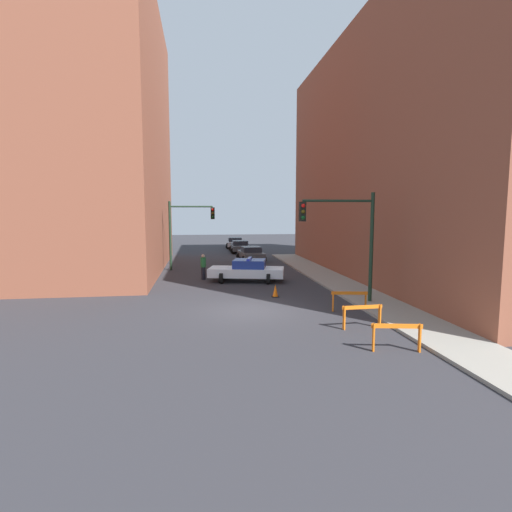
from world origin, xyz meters
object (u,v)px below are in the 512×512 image
traffic_light_far (185,225)px  barrier_back (349,298)px  barrier_mid (362,313)px  traffic_cone (275,291)px  traffic_light_near (348,231)px  barrier_front (397,333)px  parked_car_far (235,243)px  pedestrian_crossing (203,266)px  parked_car_near (251,254)px  parked_car_mid (240,246)px  police_car (247,270)px

traffic_light_far → barrier_back: size_ratio=3.28×
barrier_mid → traffic_cone: (-2.19, 6.02, -0.30)m
barrier_back → traffic_light_far: bearing=118.7°
barrier_back → traffic_light_near: bearing=73.8°
traffic_light_far → barrier_front: 20.58m
parked_car_far → pedestrian_crossing: 22.55m
parked_car_near → traffic_light_far: bearing=-143.4°
parked_car_near → parked_car_mid: bearing=88.0°
parked_car_mid → barrier_back: bearing=-84.8°
pedestrian_crossing → traffic_cone: size_ratio=2.53×
traffic_light_far → barrier_front: (7.22, -19.06, -2.78)m
parked_car_far → traffic_light_near: bearing=-79.6°
barrier_mid → barrier_back: same height
pedestrian_crossing → parked_car_near: bearing=71.8°
parked_car_far → barrier_mid: 34.21m
barrier_front → barrier_back: bearing=85.3°
police_car → traffic_cone: size_ratio=7.62×
parked_car_near → barrier_front: size_ratio=2.79×
traffic_light_near → barrier_mid: bearing=-102.7°
parked_car_near → parked_car_far: (-0.28, 12.84, 0.00)m
barrier_front → barrier_back: size_ratio=1.00×
parked_car_far → barrier_front: (1.86, -36.71, -0.06)m
pedestrian_crossing → barrier_front: size_ratio=1.05×
parked_car_near → traffic_light_near: bearing=-86.0°
traffic_light_near → traffic_light_far: traffic_light_near is taller
barrier_mid → traffic_cone: size_ratio=2.44×
police_car → parked_car_far: size_ratio=1.12×
traffic_light_near → parked_car_far: 30.50m
police_car → barrier_mid: 11.27m
traffic_light_near → barrier_back: bearing=-106.2°
traffic_light_near → barrier_back: size_ratio=3.28×
police_car → pedestrian_crossing: bearing=80.8°
barrier_mid → traffic_cone: bearing=110.0°
traffic_light_far → traffic_light_near: bearing=-57.5°
traffic_light_far → pedestrian_crossing: traffic_light_far is taller
police_car → traffic_cone: (0.90, -4.82, -0.41)m
police_car → barrier_front: bearing=-153.3°
parked_car_near → parked_car_far: same height
police_car → barrier_front: size_ratio=3.16×
police_car → parked_car_far: 23.37m
barrier_front → traffic_cone: (-2.27, 8.56, -0.30)m
parked_car_near → barrier_back: (1.99, -18.76, -0.06)m
parked_car_near → parked_car_mid: (-0.24, 7.50, 0.00)m
parked_car_near → pedestrian_crossing: 10.31m
pedestrian_crossing → barrier_mid: bearing=-57.2°
pedestrian_crossing → barrier_mid: size_ratio=1.04×
traffic_light_far → barrier_back: 16.14m
pedestrian_crossing → barrier_front: pedestrian_crossing is taller
traffic_light_far → parked_car_near: traffic_light_far is taller
police_car → parked_car_near: bearing=4.8°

